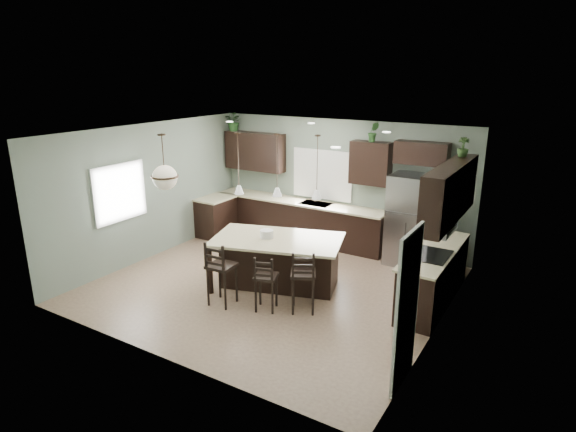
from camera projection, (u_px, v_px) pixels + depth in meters
The scene contains 33 objects.
ground at pixel (272, 285), 8.89m from camera, with size 6.00×6.00×0.00m, color #9E8466.
pantry_door at pixel (407, 309), 5.85m from camera, with size 0.04×0.82×2.04m, color white.
window_back at pixel (323, 174), 10.88m from camera, with size 1.35×0.02×1.00m, color white.
window_left at pixel (119, 193), 9.27m from camera, with size 0.02×1.10×1.00m, color white.
left_return_cabs at pixel (216, 217), 11.49m from camera, with size 0.60×0.90×0.90m, color black.
left_return_countertop at pixel (216, 198), 11.35m from camera, with size 0.66×0.96×0.04m, color beige.
back_lower_cabs at pixel (299, 221), 11.19m from camera, with size 4.20×0.60×0.90m, color black.
back_countertop at pixel (298, 202), 11.04m from camera, with size 4.20×0.66×0.04m, color beige.
sink_inset at pixel (316, 204), 10.81m from camera, with size 0.70×0.45×0.01m, color gray.
faucet at pixel (315, 198), 10.74m from camera, with size 0.02×0.02×0.28m, color silver.
back_upper_left at pixel (255, 151), 11.50m from camera, with size 1.55×0.34×0.90m, color black.
back_upper_right at pixel (371, 163), 10.04m from camera, with size 0.85×0.34×0.90m, color black.
fridge_header at pixel (422, 153), 9.43m from camera, with size 1.05×0.34×0.45m, color black.
right_lower_cabs at pixel (434, 277), 8.14m from camera, with size 0.60×2.35×0.90m, color black.
right_countertop at pixel (435, 251), 8.01m from camera, with size 0.66×2.35×0.04m, color beige.
cooktop at pixel (431, 255), 7.78m from camera, with size 0.58×0.75×0.02m, color black.
wall_oven_front at pixel (411, 279), 8.06m from camera, with size 0.01×0.72×0.60m, color gray.
right_upper_cabs at pixel (450, 192), 7.64m from camera, with size 0.34×2.35×0.90m, color black.
microwave at pixel (440, 220), 7.55m from camera, with size 0.40×0.75×0.40m, color gray.
refrigerator at pixel (412, 220), 9.64m from camera, with size 0.90×0.74×1.85m, color gray.
kitchen_island at pixel (278, 262), 8.74m from camera, with size 2.29×1.30×0.92m, color black.
serving_dish at pixel (267, 234), 8.63m from camera, with size 0.24×0.24×0.14m, color silver.
bar_stool_left at pixel (222, 273), 8.03m from camera, with size 0.42×0.42×1.14m, color black.
bar_stool_center at pixel (266, 282), 7.85m from camera, with size 0.36×0.36×0.97m, color black.
bar_stool_right at pixel (303, 280), 7.80m from camera, with size 0.40×0.40×1.08m, color black.
pendant_left at pixel (238, 164), 8.38m from camera, with size 0.17×0.17×1.10m, color silver, non-canonical shape.
pendant_center at pixel (277, 165), 8.22m from camera, with size 0.17×0.17×1.10m, color white, non-canonical shape.
pendant_right at pixel (317, 167), 8.06m from camera, with size 0.17×0.17×1.10m, color silver, non-canonical shape.
chandelier at pixel (164, 162), 8.14m from camera, with size 0.47×0.47×0.96m, color #FBEDCD, non-canonical shape.
plant_back_left at pixel (234, 121), 11.56m from camera, with size 0.42×0.36×0.46m, color #234920.
plant_back_right at pixel (373, 132), 9.81m from camera, with size 0.22×0.18×0.40m, color #2B5826.
plant_right_wall at pixel (463, 147), 8.11m from camera, with size 0.19×0.19×0.33m, color #2F4F22.
room_shell at pixel (271, 196), 8.40m from camera, with size 6.00×6.00×6.00m.
Camera 1 is at (4.47, -6.81, 3.81)m, focal length 30.00 mm.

